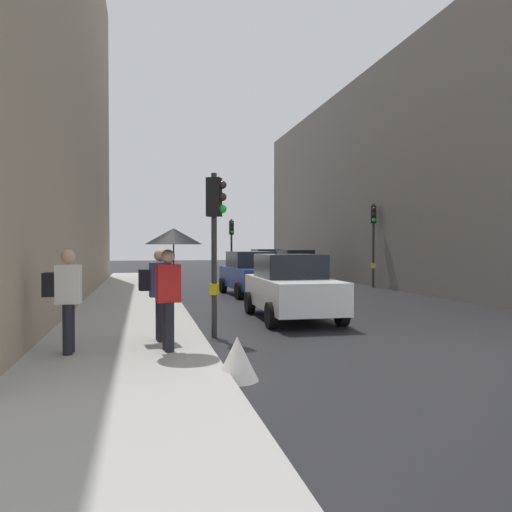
# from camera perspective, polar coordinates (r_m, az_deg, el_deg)

# --- Properties ---
(ground_plane) EXTENTS (120.00, 120.00, 0.00)m
(ground_plane) POSITION_cam_1_polar(r_m,az_deg,el_deg) (10.66, 22.76, -9.69)
(ground_plane) COLOR black
(sidewalk_kerb) EXTENTS (3.16, 40.00, 0.16)m
(sidewalk_kerb) POSITION_cam_1_polar(r_m,az_deg,el_deg) (14.63, -14.32, -6.37)
(sidewalk_kerb) COLOR #A8A5A0
(sidewalk_kerb) RESTS_ON ground
(building_facade_right) EXTENTS (12.00, 31.29, 10.87)m
(building_facade_right) POSITION_cam_1_polar(r_m,az_deg,el_deg) (30.89, 20.84, 7.50)
(building_facade_right) COLOR slate
(building_facade_right) RESTS_ON ground
(traffic_light_far_median) EXTENTS (0.25, 0.43, 3.61)m
(traffic_light_far_median) POSITION_cam_1_polar(r_m,az_deg,el_deg) (30.13, -2.84, 2.13)
(traffic_light_far_median) COLOR #2D2D2D
(traffic_light_far_median) RESTS_ON ground
(traffic_light_mid_street) EXTENTS (0.33, 0.45, 4.00)m
(traffic_light_mid_street) POSITION_cam_1_polar(r_m,az_deg,el_deg) (24.24, 13.37, 2.95)
(traffic_light_mid_street) COLOR #2D2D2D
(traffic_light_mid_street) RESTS_ON ground
(traffic_light_near_right) EXTENTS (0.45, 0.34, 3.57)m
(traffic_light_near_right) POSITION_cam_1_polar(r_m,az_deg,el_deg) (10.78, -4.73, 3.67)
(traffic_light_near_right) COLOR #2D2D2D
(traffic_light_near_right) RESTS_ON ground
(car_blue_van) EXTENTS (2.23, 4.31, 1.76)m
(car_blue_van) POSITION_cam_1_polar(r_m,az_deg,el_deg) (19.99, -0.49, -2.01)
(car_blue_van) COLOR navy
(car_blue_van) RESTS_ON ground
(car_silver_hatchback) EXTENTS (2.09, 4.24, 1.76)m
(car_silver_hatchback) POSITION_cam_1_polar(r_m,az_deg,el_deg) (34.18, 1.01, -0.68)
(car_silver_hatchback) COLOR #BCBCC1
(car_silver_hatchback) RESTS_ON ground
(car_dark_suv) EXTENTS (2.21, 4.30, 1.76)m
(car_dark_suv) POSITION_cam_1_polar(r_m,az_deg,el_deg) (27.95, 4.35, -1.11)
(car_dark_suv) COLOR black
(car_dark_suv) RESTS_ON ground
(car_white_compact) EXTENTS (2.08, 4.23, 1.76)m
(car_white_compact) POSITION_cam_1_polar(r_m,az_deg,el_deg) (13.51, 4.09, -3.56)
(car_white_compact) COLOR silver
(car_white_compact) RESTS_ON ground
(pedestrian_with_umbrella) EXTENTS (1.00, 1.00, 2.14)m
(pedestrian_with_umbrella) POSITION_cam_1_polar(r_m,az_deg,el_deg) (8.75, -9.66, 0.17)
(pedestrian_with_umbrella) COLOR black
(pedestrian_with_umbrella) RESTS_ON sidewalk_kerb
(pedestrian_with_grey_backpack) EXTENTS (0.62, 0.36, 1.77)m
(pedestrian_with_grey_backpack) POSITION_cam_1_polar(r_m,az_deg,el_deg) (9.73, -11.22, -3.74)
(pedestrian_with_grey_backpack) COLOR black
(pedestrian_with_grey_backpack) RESTS_ON sidewalk_kerb
(pedestrian_with_black_backpack) EXTENTS (0.61, 0.36, 1.77)m
(pedestrian_with_black_backpack) POSITION_cam_1_polar(r_m,az_deg,el_deg) (9.01, -21.07, -4.19)
(pedestrian_with_black_backpack) COLOR black
(pedestrian_with_black_backpack) RESTS_ON sidewalk_kerb
(warning_sign_triangle) EXTENTS (0.64, 0.64, 0.65)m
(warning_sign_triangle) POSITION_cam_1_polar(r_m,az_deg,el_deg) (7.47, -2.18, -11.73)
(warning_sign_triangle) COLOR silver
(warning_sign_triangle) RESTS_ON ground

